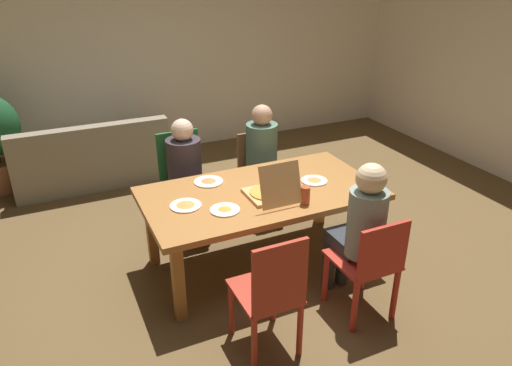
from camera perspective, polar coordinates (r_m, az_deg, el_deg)
ground_plane at (r=4.44m, az=0.55°, el=-9.35°), size 20.00×20.00×0.00m
back_wall at (r=6.78m, az=-11.48°, el=15.33°), size 7.16×0.12×2.81m
side_wall_right at (r=6.78m, az=25.97°, el=13.35°), size 0.12×5.44×2.81m
dining_table at (r=4.11m, az=0.59°, el=-1.90°), size 1.98×1.06×0.73m
chair_0 at (r=3.70m, az=13.20°, el=-9.35°), size 0.43×0.46×0.87m
person_0 at (r=3.66m, az=12.19°, el=-4.89°), size 0.28×0.52×1.24m
chair_1 at (r=5.13m, az=0.30°, el=1.62°), size 0.40×0.41×0.85m
person_1 at (r=4.93m, az=0.94°, el=3.59°), size 0.32×0.50×1.19m
chair_2 at (r=4.85m, az=-8.66°, el=0.74°), size 0.44×0.43×0.98m
person_2 at (r=4.65m, az=-8.20°, el=1.66°), size 0.33×0.54×1.16m
chair_3 at (r=3.26m, az=1.81°, el=-12.86°), size 0.40×0.46×0.96m
pizza_box_0 at (r=3.94m, az=1.67°, el=-1.09°), size 0.34×0.44×0.36m
plate_0 at (r=3.77m, az=-3.69°, el=-3.14°), size 0.24×0.24×0.03m
plate_1 at (r=4.27m, az=6.89°, el=0.32°), size 0.23×0.23×0.03m
plate_2 at (r=4.24m, az=-5.62°, el=0.20°), size 0.25×0.25×0.03m
plate_3 at (r=3.87m, az=-8.32°, el=-2.58°), size 0.25×0.25×0.03m
drinking_glass_0 at (r=3.85m, az=5.85°, el=-1.46°), size 0.07×0.07×0.15m
drinking_glass_1 at (r=4.12m, az=13.15°, el=-0.27°), size 0.07×0.07×0.14m
couch at (r=6.18m, az=-18.84°, el=2.66°), size 1.77×0.81×0.79m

